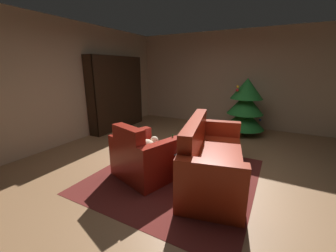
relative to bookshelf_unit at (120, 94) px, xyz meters
The scene contains 11 objects.
ground_plane 3.36m from the bookshelf_unit, 30.08° to the right, with size 8.03×8.03×0.00m, color #996C46.
wall_back 3.32m from the bookshelf_unit, 32.37° to the left, with size 6.11×0.06×2.72m, color tan.
wall_left 1.67m from the bookshelf_unit, 98.47° to the right, with size 0.06×6.81×2.72m, color tan.
area_rug 3.41m from the bookshelf_unit, 34.48° to the right, with size 2.43×2.53×0.01m, color maroon.
bookshelf_unit is the anchor object (origin of this frame).
armchair_red 3.16m from the bookshelf_unit, 43.08° to the right, with size 1.09×1.00×0.88m.
couch_red 3.68m from the bookshelf_unit, 27.40° to the right, with size 1.23×2.15×0.95m.
coffee_table 3.22m from the bookshelf_unit, 33.33° to the right, with size 0.63×0.63×0.45m.
book_stack_on_table 3.16m from the bookshelf_unit, 33.05° to the right, with size 0.23×0.15×0.06m.
bottle_on_table 3.31m from the bookshelf_unit, 35.62° to the right, with size 0.06×0.06×0.26m.
decorated_tree 3.43m from the bookshelf_unit, 16.19° to the left, with size 1.01×1.01×1.45m.
Camera 1 is at (1.26, -3.00, 1.70)m, focal length 22.29 mm.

